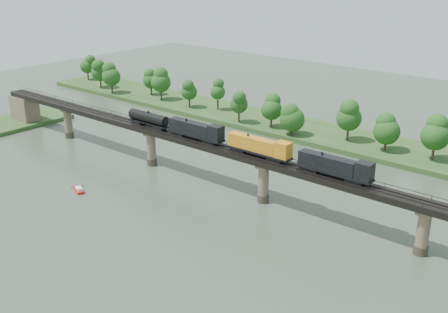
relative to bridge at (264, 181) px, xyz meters
The scene contains 7 objects.
ground 30.49m from the bridge, 90.00° to the right, with size 400.00×400.00×0.00m, color #354234.
far_bank 55.20m from the bridge, 90.00° to the left, with size 300.00×24.00×1.60m, color #27491D.
bridge is the anchor object (origin of this frame).
bridge_superstructure 6.33m from the bridge, 90.00° to the left, with size 220.00×4.90×0.75m.
far_treeline 51.30m from the bridge, 99.23° to the left, with size 289.06×17.54×13.60m.
freight_train 12.27m from the bridge, behind, with size 76.12×2.97×5.24m.
motorboat 48.00m from the bridge, 147.83° to the right, with size 5.09×3.55×1.35m.
Camera 1 is at (74.00, -73.90, 58.61)m, focal length 45.00 mm.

